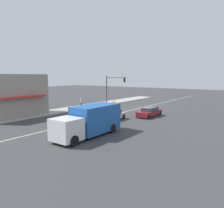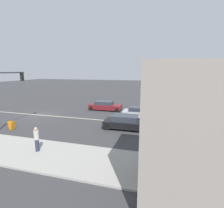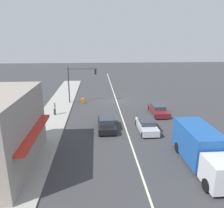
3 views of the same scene
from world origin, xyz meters
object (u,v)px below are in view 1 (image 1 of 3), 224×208
Objects in this scene: delivery_truck at (90,121)px; sedan_silver at (111,115)px; sedan_maroon at (149,112)px; pedestrian at (81,102)px; suv_black at (90,111)px; warning_aframe_sign at (114,104)px; traffic_signal_main at (112,85)px.

delivery_truck is 1.72× the size of sedan_silver.
delivery_truck reaches higher than sedan_maroon.
pedestrian is 0.38× the size of sedan_maroon.
pedestrian is 0.38× the size of suv_black.
warning_aframe_sign is 0.19× the size of sedan_silver.
warning_aframe_sign is 21.32m from delivery_truck.
delivery_truck is at bearing 90.00° from sedan_maroon.
pedestrian reaches higher than sedan_maroon.
sedan_silver is at bearing 169.12° from suv_black.
warning_aframe_sign is at bearing -29.69° from sedan_maroon.
traffic_signal_main is 14.69m from sedan_silver.
delivery_truck reaches higher than sedan_silver.
sedan_silver is at bearing 125.52° from traffic_signal_main.
traffic_signal_main is at bearing -22.02° from warning_aframe_sign.
sedan_silver is (2.80, 5.42, 0.01)m from sedan_maroon.
pedestrian is 8.29m from suv_black.
delivery_truck reaches higher than suv_black.
warning_aframe_sign is 0.11× the size of delivery_truck.
pedestrian is at bearing 59.17° from warning_aframe_sign.
traffic_signal_main is 21.97m from delivery_truck.
traffic_signal_main is 3.54m from warning_aframe_sign.
delivery_truck is (-10.49, 18.53, 1.04)m from warning_aframe_sign.
sedan_maroon is (-10.49, 5.98, 0.20)m from warning_aframe_sign.
delivery_truck is (-13.83, 12.93, 0.44)m from pedestrian.
sedan_silver is at bearing 123.99° from warning_aframe_sign.
traffic_signal_main reaches higher than suv_black.
delivery_truck is 1.67× the size of suv_black.
traffic_signal_main is at bearing -70.05° from suv_black.
warning_aframe_sign is 12.08m from sedan_maroon.
pedestrian reaches higher than suv_black.
traffic_signal_main is at bearing -29.28° from sedan_maroon.
delivery_truck is 10.77m from suv_black.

